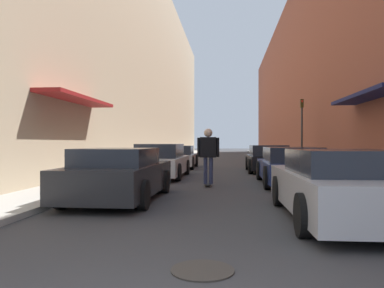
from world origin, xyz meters
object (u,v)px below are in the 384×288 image
object	(u,v)px
skateboarder	(208,151)
parked_car_right_1	(291,166)
parked_car_right_0	(342,185)
traffic_light	(302,125)
parked_car_right_2	(268,159)
manhole_cover	(202,270)
parked_car_left_0	(119,175)
parked_car_left_2	(178,157)
parked_car_left_1	(161,161)

from	to	relation	value
skateboarder	parked_car_right_1	bearing A→B (deg)	15.29
parked_car_right_0	parked_car_right_1	distance (m)	5.78
parked_car_right_0	traffic_light	xyz separation A→B (m)	(1.86, 13.44, 1.71)
parked_car_right_0	parked_car_right_2	distance (m)	11.23
parked_car_right_0	manhole_cover	size ratio (longest dim) A/B	6.49
parked_car_left_0	skateboarder	world-z (taller)	skateboarder
parked_car_right_0	parked_car_right_1	world-z (taller)	parked_car_right_0
traffic_light	parked_car_right_0	bearing A→B (deg)	-97.90
parked_car_left_2	parked_car_right_2	distance (m)	5.24
parked_car_right_0	traffic_light	world-z (taller)	traffic_light
parked_car_left_2	manhole_cover	bearing A→B (deg)	-81.43
manhole_cover	parked_car_right_0	bearing A→B (deg)	51.51
parked_car_right_1	manhole_cover	bearing A→B (deg)	-105.16
parked_car_left_2	parked_car_right_1	world-z (taller)	parked_car_right_1
parked_car_left_2	manhole_cover	size ratio (longest dim) A/B	6.05
parked_car_left_2	parked_car_right_0	world-z (taller)	parked_car_right_0
parked_car_left_0	parked_car_right_2	bearing A→B (deg)	63.97
parked_car_right_1	traffic_light	xyz separation A→B (m)	(1.84, 7.66, 1.72)
parked_car_left_0	manhole_cover	distance (m)	5.43
manhole_cover	traffic_light	bearing A→B (deg)	75.62
parked_car_left_1	manhole_cover	size ratio (longest dim) A/B	6.67
parked_car_left_1	traffic_light	distance (m)	8.80
parked_car_left_1	manhole_cover	world-z (taller)	parked_car_left_1
parked_car_left_2	parked_car_left_0	bearing A→B (deg)	-89.41
parked_car_left_0	parked_car_right_0	size ratio (longest dim) A/B	0.95
parked_car_left_2	traffic_light	xyz separation A→B (m)	(6.69, -0.17, 1.73)
parked_car_left_0	manhole_cover	xyz separation A→B (m)	(2.37, -4.84, -0.61)
parked_car_right_0	skateboarder	xyz separation A→B (m)	(-2.70, 5.03, 0.52)
parked_car_left_1	manhole_cover	distance (m)	11.09
parked_car_left_0	parked_car_left_1	bearing A→B (deg)	90.39
parked_car_left_0	parked_car_left_2	xyz separation A→B (m)	(-0.12, 11.70, -0.02)
parked_car_right_0	traffic_light	size ratio (longest dim) A/B	1.26
parked_car_right_1	parked_car_left_0	bearing A→B (deg)	-140.76
parked_car_left_0	parked_car_left_2	distance (m)	11.70
parked_car_left_2	manhole_cover	xyz separation A→B (m)	(2.49, -16.54, -0.60)
parked_car_left_2	parked_car_right_1	bearing A→B (deg)	-58.22
parked_car_left_0	parked_car_right_0	xyz separation A→B (m)	(4.71, -1.91, 0.01)
parked_car_left_2	parked_car_right_0	bearing A→B (deg)	-70.48
manhole_cover	traffic_light	size ratio (longest dim) A/B	0.19
parked_car_left_1	parked_car_right_1	size ratio (longest dim) A/B	1.00
parked_car_left_1	parked_car_right_0	xyz separation A→B (m)	(4.75, -7.87, -0.02)
parked_car_right_0	skateboarder	distance (m)	5.73
skateboarder	manhole_cover	distance (m)	8.05
parked_car_left_1	skateboarder	bearing A→B (deg)	-54.21
parked_car_left_1	skateboarder	xyz separation A→B (m)	(2.05, -2.84, 0.50)
parked_car_right_1	manhole_cover	world-z (taller)	parked_car_right_1
parked_car_left_2	manhole_cover	world-z (taller)	parked_car_left_2
parked_car_left_1	parked_car_right_2	distance (m)	5.68
parked_car_right_2	parked_car_left_1	bearing A→B (deg)	-143.87
parked_car_right_0	manhole_cover	xyz separation A→B (m)	(-2.33, -2.93, -0.62)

